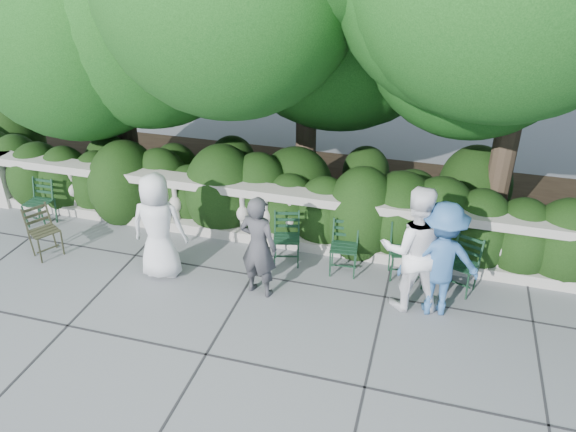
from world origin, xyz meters
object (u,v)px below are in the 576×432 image
(chair_f, at_px, (433,288))
(person_businessman, at_px, (158,226))
(chair_b, at_px, (286,268))
(chair_e, at_px, (453,295))
(chair_weathered, at_px, (53,259))
(chair_c, at_px, (402,282))
(chair_a, at_px, (38,229))
(chair_d, at_px, (342,278))
(person_casual_man, at_px, (413,249))
(person_woman_grey, at_px, (258,246))
(person_older_blue, at_px, (440,260))

(chair_f, relative_size, person_businessman, 0.51)
(chair_b, height_order, person_businessman, person_businessman)
(chair_e, height_order, chair_weathered, same)
(person_businessman, bearing_deg, chair_c, -176.60)
(chair_a, bearing_deg, chair_f, 0.28)
(chair_d, bearing_deg, chair_c, 3.84)
(person_casual_man, bearing_deg, chair_weathered, -10.05)
(chair_d, height_order, person_casual_man, person_casual_man)
(chair_b, height_order, chair_weathered, same)
(person_businessman, distance_m, person_casual_man, 3.65)
(chair_c, distance_m, chair_d, 0.90)
(chair_a, height_order, chair_f, same)
(chair_e, distance_m, person_woman_grey, 2.91)
(chair_c, height_order, person_woman_grey, person_woman_grey)
(chair_c, relative_size, chair_e, 1.00)
(person_casual_man, bearing_deg, chair_a, -17.21)
(chair_c, bearing_deg, person_casual_man, -89.36)
(chair_c, relative_size, person_woman_grey, 0.54)
(chair_b, relative_size, chair_d, 1.00)
(chair_b, xyz_separation_m, chair_c, (1.77, 0.12, 0.00))
(person_casual_man, bearing_deg, chair_b, -25.77)
(person_businessman, bearing_deg, person_older_blue, 174.24)
(chair_weathered, distance_m, person_woman_grey, 3.53)
(chair_b, xyz_separation_m, chair_weathered, (-3.64, -0.77, 0.00))
(chair_a, distance_m, chair_d, 5.37)
(chair_e, distance_m, person_older_blue, 0.97)
(chair_d, relative_size, person_businessman, 0.51)
(chair_d, distance_m, chair_e, 1.64)
(chair_d, bearing_deg, person_businessman, -172.04)
(chair_a, height_order, chair_b, same)
(person_casual_man, bearing_deg, person_businessman, -9.89)
(chair_d, xyz_separation_m, person_casual_man, (1.00, -0.37, 0.91))
(person_casual_man, bearing_deg, person_woman_grey, -5.79)
(chair_c, xyz_separation_m, person_woman_grey, (-1.97, -0.81, 0.77))
(chair_weathered, relative_size, person_casual_man, 0.46)
(chair_a, distance_m, person_woman_grey, 4.41)
(person_older_blue, bearing_deg, chair_b, -21.69)
(person_businessman, distance_m, person_older_blue, 4.01)
(chair_d, height_order, chair_weathered, same)
(chair_b, xyz_separation_m, chair_f, (2.22, 0.10, 0.00))
(chair_a, height_order, chair_d, same)
(chair_f, bearing_deg, person_older_blue, -114.94)
(chair_d, relative_size, person_older_blue, 0.51)
(person_older_blue, bearing_deg, person_casual_man, -16.18)
(chair_d, distance_m, chair_weathered, 4.58)
(chair_f, distance_m, person_businessman, 4.13)
(chair_weathered, xyz_separation_m, person_older_blue, (5.89, 0.34, 0.83))
(chair_a, xyz_separation_m, person_businessman, (2.73, -0.62, 0.83))
(chair_a, height_order, person_older_blue, person_older_blue)
(chair_e, distance_m, person_businessman, 4.40)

